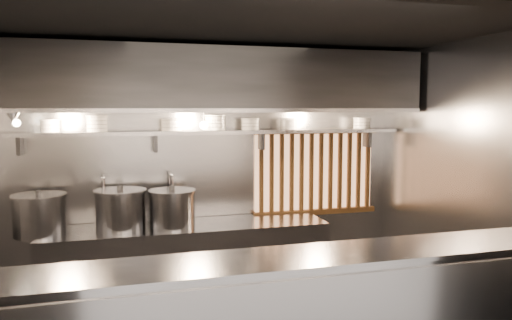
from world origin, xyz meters
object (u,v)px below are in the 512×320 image
stock_pot_left (40,215)px  stock_pot_mid (121,209)px  stock_pot_right (172,208)px  pendant_bulb (204,125)px  heat_lamp (13,117)px

stock_pot_left → stock_pot_mid: stock_pot_mid is taller
stock_pot_mid → stock_pot_right: (0.52, -0.06, -0.01)m
stock_pot_left → stock_pot_mid: size_ratio=0.96×
pendant_bulb → stock_pot_left: size_ratio=0.31×
stock_pot_mid → pendant_bulb: bearing=3.2°
stock_pot_mid → stock_pot_right: bearing=-6.8°
pendant_bulb → stock_pot_left: bearing=-176.5°
heat_lamp → stock_pot_left: 1.01m
pendant_bulb → heat_lamp: bearing=-169.0°
pendant_bulb → stock_pot_left: pendant_bulb is taller
pendant_bulb → stock_pot_right: 0.94m
heat_lamp → stock_pot_right: size_ratio=0.61×
heat_lamp → stock_pot_mid: (0.91, 0.30, -0.96)m
heat_lamp → stock_pot_left: size_ratio=0.57×
pendant_bulb → stock_pot_mid: size_ratio=0.29×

